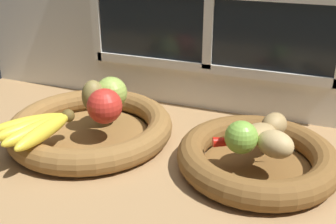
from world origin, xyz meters
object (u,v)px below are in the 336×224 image
at_px(apple_green_back, 111,93).
at_px(potato_large, 259,135).
at_px(pear_brown, 93,96).
at_px(fruit_bowl_right, 257,157).
at_px(chili_pepper, 250,141).
at_px(potato_back, 274,125).
at_px(lime_near, 241,137).
at_px(apple_red_right, 105,106).
at_px(fruit_bowl_left, 91,127).
at_px(potato_small, 275,144).
at_px(banana_bunch_front, 37,127).

distance_m(apple_green_back, potato_large, 0.37).
bearing_deg(pear_brown, fruit_bowl_right, -3.30).
bearing_deg(potato_large, chili_pepper, -142.77).
bearing_deg(apple_green_back, potato_back, -1.60).
height_order(pear_brown, lime_near, pear_brown).
height_order(apple_red_right, chili_pepper, apple_red_right).
height_order(fruit_bowl_left, potato_small, potato_small).
height_order(potato_large, chili_pepper, potato_large).
relative_size(apple_green_back, potato_small, 1.06).
xyz_separation_m(fruit_bowl_right, apple_red_right, (-0.34, -0.02, 0.07)).
height_order(pear_brown, potato_small, pear_brown).
bearing_deg(banana_bunch_front, potato_small, 10.35).
distance_m(fruit_bowl_right, potato_small, 0.07).
relative_size(fruit_bowl_right, lime_near, 5.10).
relative_size(banana_bunch_front, potato_back, 2.84).
relative_size(apple_red_right, potato_small, 1.08).
bearing_deg(potato_large, fruit_bowl_left, 180.00).
bearing_deg(fruit_bowl_left, chili_pepper, -1.78).
height_order(pear_brown, potato_back, pear_brown).
bearing_deg(potato_small, fruit_bowl_left, 175.25).
relative_size(apple_green_back, lime_near, 1.20).
bearing_deg(potato_back, fruit_bowl_left, -173.28).
distance_m(banana_bunch_front, potato_small, 0.48).
bearing_deg(fruit_bowl_right, apple_red_right, -176.84).
bearing_deg(potato_back, potato_large, -114.44).
xyz_separation_m(lime_near, chili_pepper, (0.01, 0.03, -0.02)).
relative_size(fruit_bowl_right, chili_pepper, 2.19).
bearing_deg(pear_brown, potato_large, -3.30).
height_order(fruit_bowl_left, chili_pepper, chili_pepper).
bearing_deg(pear_brown, apple_green_back, 53.75).
height_order(potato_back, chili_pepper, potato_back).
bearing_deg(potato_back, fruit_bowl_right, -114.44).
relative_size(potato_small, potato_large, 0.98).
bearing_deg(apple_green_back, potato_large, -9.27).
relative_size(banana_bunch_front, chili_pepper, 1.23).
bearing_deg(potato_small, fruit_bowl_right, 135.00).
bearing_deg(potato_small, chili_pepper, 154.99).
distance_m(banana_bunch_front, lime_near, 0.42).
height_order(fruit_bowl_right, banana_bunch_front, banana_bunch_front).
height_order(apple_green_back, banana_bunch_front, apple_green_back).
relative_size(apple_green_back, chili_pepper, 0.52).
bearing_deg(pear_brown, fruit_bowl_left, -89.59).
xyz_separation_m(fruit_bowl_right, chili_pepper, (-0.02, -0.01, 0.04)).
bearing_deg(potato_back, banana_bunch_front, -159.79).
distance_m(fruit_bowl_left, apple_red_right, 0.09).
distance_m(fruit_bowl_left, potato_small, 0.43).
bearing_deg(fruit_bowl_right, apple_green_back, 170.73).
height_order(fruit_bowl_left, apple_green_back, apple_green_back).
height_order(apple_red_right, banana_bunch_front, apple_red_right).
bearing_deg(potato_back, chili_pepper, -121.86).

